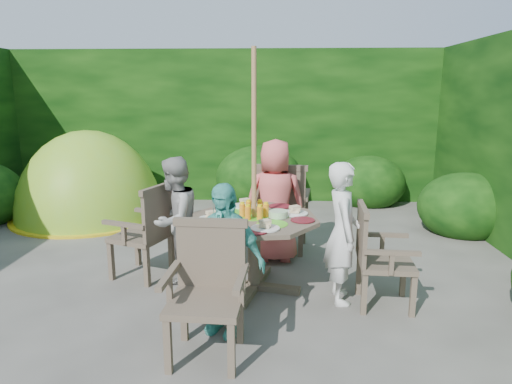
{
  "coord_description": "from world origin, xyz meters",
  "views": [
    {
      "loc": [
        0.87,
        -4.08,
        1.83
      ],
      "look_at": [
        0.68,
        0.33,
        0.85
      ],
      "focal_mm": 32.0,
      "sensor_mm": 36.0,
      "label": 1
    }
  ],
  "objects_px": {
    "parasol_pole": "(254,174)",
    "garden_chair_right": "(377,255)",
    "child_front": "(224,259)",
    "child_back": "(275,201)",
    "dome_tent": "(91,216)",
    "garden_chair_back": "(282,207)",
    "garden_chair_front": "(208,288)",
    "patio_table": "(255,229)",
    "child_right": "(342,233)",
    "child_left": "(175,220)",
    "garden_chair_left": "(147,230)"
  },
  "relations": [
    {
      "from": "parasol_pole",
      "to": "garden_chair_right",
      "type": "relative_size",
      "value": 2.58
    },
    {
      "from": "garden_chair_right",
      "to": "child_front",
      "type": "height_order",
      "value": "child_front"
    },
    {
      "from": "child_back",
      "to": "dome_tent",
      "type": "relative_size",
      "value": 0.52
    },
    {
      "from": "garden_chair_back",
      "to": "garden_chair_front",
      "type": "distance_m",
      "value": 2.19
    },
    {
      "from": "patio_table",
      "to": "garden_chair_right",
      "type": "distance_m",
      "value": 1.11
    },
    {
      "from": "garden_chair_front",
      "to": "child_back",
      "type": "bearing_deg",
      "value": 79.1
    },
    {
      "from": "parasol_pole",
      "to": "child_right",
      "type": "xyz_separation_m",
      "value": [
        0.78,
        -0.19,
        -0.48
      ]
    },
    {
      "from": "patio_table",
      "to": "child_right",
      "type": "distance_m",
      "value": 0.8
    },
    {
      "from": "parasol_pole",
      "to": "child_left",
      "type": "height_order",
      "value": "parasol_pole"
    },
    {
      "from": "garden_chair_right",
      "to": "child_left",
      "type": "xyz_separation_m",
      "value": [
        -1.85,
        0.46,
        0.16
      ]
    },
    {
      "from": "child_back",
      "to": "dome_tent",
      "type": "bearing_deg",
      "value": -30.08
    },
    {
      "from": "garden_chair_left",
      "to": "dome_tent",
      "type": "xyz_separation_m",
      "value": [
        -1.49,
        2.21,
        -0.49
      ]
    },
    {
      "from": "child_left",
      "to": "child_front",
      "type": "relative_size",
      "value": 1.04
    },
    {
      "from": "parasol_pole",
      "to": "dome_tent",
      "type": "relative_size",
      "value": 0.86
    },
    {
      "from": "garden_chair_back",
      "to": "garden_chair_front",
      "type": "xyz_separation_m",
      "value": [
        -0.54,
        -2.12,
        -0.05
      ]
    },
    {
      "from": "child_back",
      "to": "child_front",
      "type": "relative_size",
      "value": 1.14
    },
    {
      "from": "garden_chair_left",
      "to": "child_back",
      "type": "xyz_separation_m",
      "value": [
        1.26,
        0.53,
        0.18
      ]
    },
    {
      "from": "patio_table",
      "to": "garden_chair_left",
      "type": "distance_m",
      "value": 1.11
    },
    {
      "from": "patio_table",
      "to": "garden_chair_back",
      "type": "height_order",
      "value": "garden_chair_back"
    },
    {
      "from": "child_front",
      "to": "garden_chair_left",
      "type": "bearing_deg",
      "value": 156.8
    },
    {
      "from": "garden_chair_front",
      "to": "parasol_pole",
      "type": "bearing_deg",
      "value": 78.78
    },
    {
      "from": "garden_chair_front",
      "to": "child_right",
      "type": "height_order",
      "value": "child_right"
    },
    {
      "from": "garden_chair_right",
      "to": "dome_tent",
      "type": "height_order",
      "value": "dome_tent"
    },
    {
      "from": "garden_chair_left",
      "to": "garden_chair_front",
      "type": "bearing_deg",
      "value": 51.31
    },
    {
      "from": "patio_table",
      "to": "child_right",
      "type": "xyz_separation_m",
      "value": [
        0.77,
        -0.19,
        0.03
      ]
    },
    {
      "from": "parasol_pole",
      "to": "child_right",
      "type": "relative_size",
      "value": 1.76
    },
    {
      "from": "child_front",
      "to": "dome_tent",
      "type": "distance_m",
      "value": 4.06
    },
    {
      "from": "parasol_pole",
      "to": "child_right",
      "type": "height_order",
      "value": "parasol_pole"
    },
    {
      "from": "child_right",
      "to": "child_left",
      "type": "relative_size",
      "value": 1.02
    },
    {
      "from": "garden_chair_front",
      "to": "child_front",
      "type": "height_order",
      "value": "child_front"
    },
    {
      "from": "garden_chair_left",
      "to": "child_right",
      "type": "bearing_deg",
      "value": 96.76
    },
    {
      "from": "patio_table",
      "to": "child_left",
      "type": "relative_size",
      "value": 1.2
    },
    {
      "from": "garden_chair_left",
      "to": "child_front",
      "type": "xyz_separation_m",
      "value": [
        0.88,
        -1.03,
        0.1
      ]
    },
    {
      "from": "garden_chair_right",
      "to": "child_left",
      "type": "relative_size",
      "value": 0.7
    },
    {
      "from": "parasol_pole",
      "to": "child_left",
      "type": "relative_size",
      "value": 1.8
    },
    {
      "from": "garden_chair_front",
      "to": "dome_tent",
      "type": "bearing_deg",
      "value": 126.26
    },
    {
      "from": "parasol_pole",
      "to": "garden_chair_right",
      "type": "bearing_deg",
      "value": -14.4
    },
    {
      "from": "child_left",
      "to": "child_right",
      "type": "bearing_deg",
      "value": 94.55
    },
    {
      "from": "patio_table",
      "to": "child_left",
      "type": "distance_m",
      "value": 0.8
    },
    {
      "from": "patio_table",
      "to": "dome_tent",
      "type": "height_order",
      "value": "dome_tent"
    },
    {
      "from": "patio_table",
      "to": "garden_chair_front",
      "type": "bearing_deg",
      "value": -104.69
    },
    {
      "from": "child_left",
      "to": "parasol_pole",
      "type": "bearing_deg",
      "value": 94.55
    },
    {
      "from": "child_back",
      "to": "dome_tent",
      "type": "height_order",
      "value": "child_back"
    },
    {
      "from": "child_right",
      "to": "dome_tent",
      "type": "relative_size",
      "value": 0.49
    },
    {
      "from": "garden_chair_left",
      "to": "child_right",
      "type": "relative_size",
      "value": 0.73
    },
    {
      "from": "garden_chair_right",
      "to": "child_front",
      "type": "bearing_deg",
      "value": 115.43
    },
    {
      "from": "garden_chair_back",
      "to": "child_right",
      "type": "relative_size",
      "value": 0.8
    },
    {
      "from": "garden_chair_left",
      "to": "child_back",
      "type": "distance_m",
      "value": 1.38
    },
    {
      "from": "garden_chair_left",
      "to": "garden_chair_front",
      "type": "relative_size",
      "value": 1.0
    },
    {
      "from": "garden_chair_back",
      "to": "child_back",
      "type": "distance_m",
      "value": 0.32
    }
  ]
}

